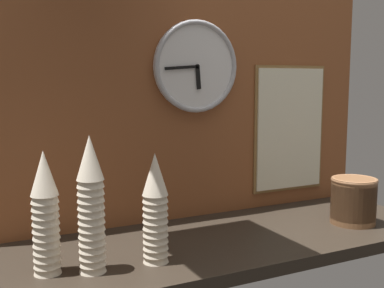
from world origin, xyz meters
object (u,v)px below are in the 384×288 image
(wall_clock, at_px, (196,67))
(menu_board, at_px, (290,129))
(bowl_stack_far_right, at_px, (353,200))
(cup_stack_far_left, at_px, (45,213))
(cup_stack_left, at_px, (91,205))
(cup_stack_center_left, at_px, (155,208))

(wall_clock, distance_m, menu_board, 0.50)
(bowl_stack_far_right, xyz_separation_m, menu_board, (-0.04, 0.33, 0.23))
(cup_stack_far_left, xyz_separation_m, wall_clock, (0.60, 0.30, 0.40))
(cup_stack_far_left, height_order, wall_clock, wall_clock)
(cup_stack_left, bearing_deg, bowl_stack_far_right, 0.96)
(bowl_stack_far_right, relative_size, wall_clock, 0.50)
(bowl_stack_far_right, bearing_deg, cup_stack_center_left, -178.01)
(cup_stack_far_left, relative_size, wall_clock, 1.00)
(bowl_stack_far_right, bearing_deg, cup_stack_left, -179.04)
(menu_board, bearing_deg, bowl_stack_far_right, -83.74)
(cup_stack_left, xyz_separation_m, bowl_stack_far_right, (0.96, 0.02, -0.10))
(cup_stack_left, height_order, bowl_stack_far_right, cup_stack_left)
(cup_stack_center_left, relative_size, wall_clock, 0.94)
(cup_stack_far_left, bearing_deg, menu_board, 16.38)
(bowl_stack_far_right, relative_size, menu_board, 0.32)
(cup_stack_left, relative_size, menu_board, 0.72)
(cup_stack_center_left, bearing_deg, wall_clock, 48.58)
(cup_stack_left, distance_m, menu_board, 1.00)
(bowl_stack_far_right, distance_m, menu_board, 0.40)
(cup_stack_left, xyz_separation_m, menu_board, (0.92, 0.35, 0.13))
(cup_stack_left, height_order, menu_board, menu_board)
(cup_stack_center_left, xyz_separation_m, bowl_stack_far_right, (0.78, 0.03, -0.07))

